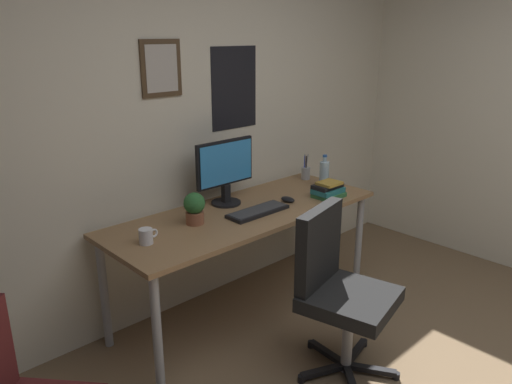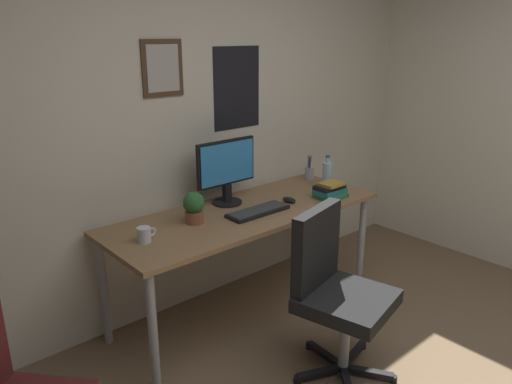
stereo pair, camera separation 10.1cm
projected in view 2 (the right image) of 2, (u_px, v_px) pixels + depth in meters
The scene contains 11 objects.
wall_back at pixel (195, 118), 3.28m from camera, with size 4.40×0.10×2.60m.
desk at pixel (246, 221), 3.22m from camera, with size 1.88×0.70×0.74m.
office_chair at pixel (334, 286), 2.68m from camera, with size 0.58×0.58×0.95m.
monitor at pixel (226, 169), 3.26m from camera, with size 0.46×0.20×0.43m.
keyboard at pixel (258, 211), 3.15m from camera, with size 0.43×0.15×0.03m.
computer_mouse at pixel (289, 200), 3.35m from camera, with size 0.06×0.11×0.04m.
water_bottle at pixel (327, 175), 3.61m from camera, with size 0.07×0.07×0.25m.
coffee_mug_near at pixel (144, 235), 2.70m from camera, with size 0.11×0.08×0.09m.
potted_plant at pixel (194, 207), 2.96m from camera, with size 0.13×0.13×0.20m.
pen_cup at pixel (309, 173), 3.85m from camera, with size 0.07×0.07×0.20m.
book_stack_left at pixel (330, 191), 3.43m from camera, with size 0.22×0.16×0.11m.
Camera 2 is at (-1.86, -0.58, 1.84)m, focal length 34.55 mm.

